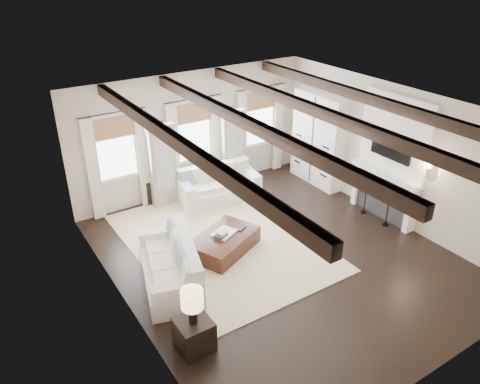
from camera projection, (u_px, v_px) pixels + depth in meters
ground at (278, 256)px, 9.95m from camera, size 7.50×7.50×0.00m
room_shell at (284, 153)px, 10.11m from camera, size 6.54×7.54×3.22m
area_rug at (221, 242)px, 10.43m from camera, size 3.67×4.95×0.02m
sofa_back at (218, 186)px, 12.10m from camera, size 2.16×1.20×0.88m
sofa_left at (173, 267)px, 9.01m from camera, size 1.52×2.31×0.91m
ottoman at (224, 243)px, 10.04m from camera, size 1.75×1.47×0.39m
tray at (224, 233)px, 9.99m from camera, size 0.61×0.55×0.04m
book_lower at (221, 235)px, 9.85m from camera, size 0.32×0.29×0.04m
book_upper at (223, 233)px, 9.87m from camera, size 0.27×0.24×0.03m
book_loose at (240, 228)px, 10.19m from camera, size 0.29×0.26×0.03m
side_table_front at (194, 334)px, 7.55m from camera, size 0.55×0.55×0.55m
lamp_front at (192, 301)px, 7.23m from camera, size 0.36×0.36×0.62m
side_table_back at (152, 190)px, 12.01m from camera, size 0.42×0.42×0.63m
lamp_back at (149, 163)px, 11.66m from camera, size 0.38×0.38×0.65m
candlestick_near at (387, 214)px, 10.94m from camera, size 0.15×0.15×0.73m
candlestick_far at (365, 202)px, 11.47m from camera, size 0.15×0.15×0.72m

